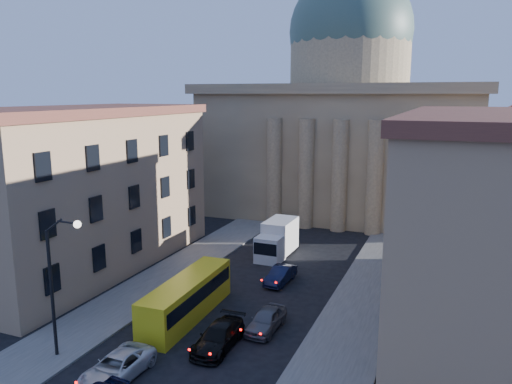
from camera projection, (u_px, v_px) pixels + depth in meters
The scene contains 12 objects.
sidewalk_left at pixel (139, 293), 40.00m from camera, with size 5.00×60.00×0.15m, color #57544F.
sidewalk_right at pixel (350, 330), 33.77m from camera, with size 5.00×60.00×0.15m, color #57544F.
church at pixel (347, 123), 68.69m from camera, with size 68.02×28.76×36.60m.
building_left at pixel (83, 188), 45.33m from camera, with size 11.60×26.60×14.70m.
building_right at pixel (495, 223), 32.86m from camera, with size 11.60×26.60×14.70m.
street_lamp at pixel (57, 276), 29.33m from camera, with size 2.62×0.44×8.83m.
car_left_mid at pixel (117, 367), 28.05m from camera, with size 2.34×5.07×1.41m, color silver.
car_right_mid at pixel (218, 337), 31.47m from camera, with size 2.06×5.08×1.47m, color black.
car_right_far at pixel (266, 320), 33.86m from camera, with size 1.75×4.35×1.48m, color #515156.
car_right_distant at pixel (281, 275), 42.31m from camera, with size 1.47×4.23×1.39m, color black.
city_bus at pixel (187, 297), 35.65m from camera, with size 2.65×10.25×2.87m.
box_truck at pixel (277, 240), 49.33m from camera, with size 2.58×6.32×3.45m.
Camera 1 is at (14.28, -13.42, 15.82)m, focal length 35.00 mm.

